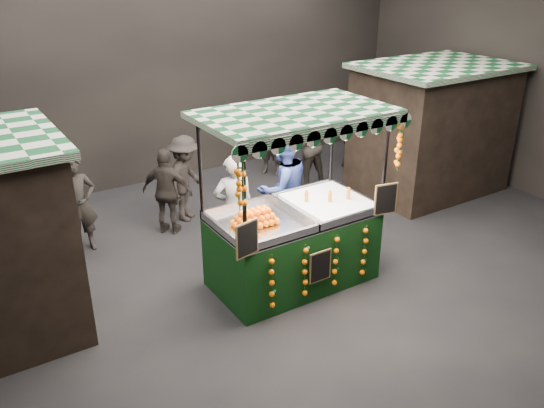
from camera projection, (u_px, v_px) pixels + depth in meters
ground at (293, 278)px, 8.54m from camera, size 12.00×12.00×0.00m
market_hall at (297, 52)px, 7.16m from camera, size 12.10×10.10×5.05m
neighbour_stall_right at (431, 128)px, 11.32m from camera, size 3.00×2.20×2.60m
juice_stall at (295, 233)px, 8.12m from camera, size 2.73×1.60×2.64m
vendor_grey at (234, 208)px, 8.76m from camera, size 0.73×0.58×1.76m
vendor_blue at (283, 189)px, 9.22m from camera, size 0.98×0.77×1.97m
shopper_0 at (78, 205)px, 9.03m from camera, size 0.61×0.41×1.65m
shopper_1 at (403, 148)px, 11.51m from camera, size 1.04×0.92×1.78m
shopper_2 at (167, 192)px, 9.65m from camera, size 0.91×0.91×1.55m
shopper_3 at (185, 179)px, 10.14m from camera, size 1.17×1.14×1.61m
shopper_5 at (357, 127)px, 12.61m from camera, size 1.15×1.90×1.95m
shopper_6 at (272, 137)px, 12.27m from camera, size 0.69×0.75×1.73m
shopper_7 at (307, 144)px, 11.70m from camera, size 0.95×0.79×1.79m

